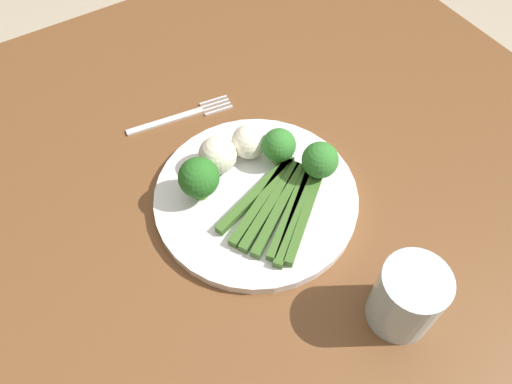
{
  "coord_description": "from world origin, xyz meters",
  "views": [
    {
      "loc": [
        0.25,
        -0.22,
        1.3
      ],
      "look_at": [
        -0.06,
        -0.02,
        0.77
      ],
      "focal_mm": 34.44,
      "sensor_mm": 36.0,
      "label": 1
    }
  ],
  "objects_px": {
    "dining_table": "(291,263)",
    "cauliflower_left": "(249,142)",
    "broccoli_front": "(279,146)",
    "asparagus_bundle": "(280,207)",
    "fork": "(181,116)",
    "broccoli_front_left": "(199,178)",
    "cauliflower_mid": "(218,155)",
    "water_glass": "(407,298)",
    "broccoli_back": "(320,161)",
    "plate": "(256,197)"
  },
  "relations": [
    {
      "from": "broccoli_front",
      "to": "water_glass",
      "type": "bearing_deg",
      "value": -0.08
    },
    {
      "from": "broccoli_front",
      "to": "cauliflower_mid",
      "type": "distance_m",
      "value": 0.08
    },
    {
      "from": "broccoli_front",
      "to": "broccoli_front_left",
      "type": "distance_m",
      "value": 0.12
    },
    {
      "from": "broccoli_front",
      "to": "asparagus_bundle",
      "type": "bearing_deg",
      "value": -31.61
    },
    {
      "from": "asparagus_bundle",
      "to": "cauliflower_left",
      "type": "bearing_deg",
      "value": -131.93
    },
    {
      "from": "broccoli_back",
      "to": "cauliflower_left",
      "type": "xyz_separation_m",
      "value": [
        -0.08,
        -0.06,
        -0.01
      ]
    },
    {
      "from": "broccoli_front",
      "to": "fork",
      "type": "relative_size",
      "value": 0.34
    },
    {
      "from": "cauliflower_left",
      "to": "cauliflower_mid",
      "type": "distance_m",
      "value": 0.05
    },
    {
      "from": "cauliflower_left",
      "to": "plate",
      "type": "bearing_deg",
      "value": -24.19
    },
    {
      "from": "broccoli_front_left",
      "to": "cauliflower_mid",
      "type": "relative_size",
      "value": 1.25
    },
    {
      "from": "broccoli_back",
      "to": "water_glass",
      "type": "height_order",
      "value": "water_glass"
    },
    {
      "from": "dining_table",
      "to": "fork",
      "type": "height_order",
      "value": "fork"
    },
    {
      "from": "broccoli_front",
      "to": "cauliflower_mid",
      "type": "bearing_deg",
      "value": -114.05
    },
    {
      "from": "broccoli_front_left",
      "to": "broccoli_front",
      "type": "bearing_deg",
      "value": 87.38
    },
    {
      "from": "plate",
      "to": "water_glass",
      "type": "height_order",
      "value": "water_glass"
    },
    {
      "from": "plate",
      "to": "asparagus_bundle",
      "type": "height_order",
      "value": "asparagus_bundle"
    },
    {
      "from": "dining_table",
      "to": "cauliflower_left",
      "type": "height_order",
      "value": "cauliflower_left"
    },
    {
      "from": "cauliflower_left",
      "to": "water_glass",
      "type": "relative_size",
      "value": 0.52
    },
    {
      "from": "dining_table",
      "to": "broccoli_back",
      "type": "height_order",
      "value": "broccoli_back"
    },
    {
      "from": "cauliflower_mid",
      "to": "fork",
      "type": "xyz_separation_m",
      "value": [
        -0.12,
        0.0,
        -0.04
      ]
    },
    {
      "from": "cauliflower_left",
      "to": "fork",
      "type": "relative_size",
      "value": 0.29
    },
    {
      "from": "plate",
      "to": "broccoli_front_left",
      "type": "distance_m",
      "value": 0.09
    },
    {
      "from": "asparagus_bundle",
      "to": "cauliflower_mid",
      "type": "relative_size",
      "value": 3.29
    },
    {
      "from": "fork",
      "to": "water_glass",
      "type": "relative_size",
      "value": 1.78
    },
    {
      "from": "broccoli_front_left",
      "to": "fork",
      "type": "height_order",
      "value": "broccoli_front_left"
    },
    {
      "from": "broccoli_front",
      "to": "cauliflower_left",
      "type": "relative_size",
      "value": 1.16
    },
    {
      "from": "broccoli_front_left",
      "to": "water_glass",
      "type": "distance_m",
      "value": 0.28
    },
    {
      "from": "cauliflower_mid",
      "to": "fork",
      "type": "relative_size",
      "value": 0.31
    },
    {
      "from": "broccoli_back",
      "to": "cauliflower_left",
      "type": "bearing_deg",
      "value": -145.56
    },
    {
      "from": "dining_table",
      "to": "cauliflower_left",
      "type": "distance_m",
      "value": 0.19
    },
    {
      "from": "asparagus_bundle",
      "to": "cauliflower_mid",
      "type": "bearing_deg",
      "value": -105.28
    },
    {
      "from": "dining_table",
      "to": "asparagus_bundle",
      "type": "relative_size",
      "value": 6.72
    },
    {
      "from": "asparagus_bundle",
      "to": "broccoli_front_left",
      "type": "distance_m",
      "value": 0.11
    },
    {
      "from": "asparagus_bundle",
      "to": "water_glass",
      "type": "relative_size",
      "value": 1.84
    },
    {
      "from": "broccoli_front_left",
      "to": "cauliflower_mid",
      "type": "distance_m",
      "value": 0.05
    },
    {
      "from": "plate",
      "to": "water_glass",
      "type": "relative_size",
      "value": 2.91
    },
    {
      "from": "plate",
      "to": "cauliflower_mid",
      "type": "xyz_separation_m",
      "value": [
        -0.07,
        -0.02,
        0.03
      ]
    },
    {
      "from": "broccoli_back",
      "to": "fork",
      "type": "bearing_deg",
      "value": -153.94
    },
    {
      "from": "plate",
      "to": "fork",
      "type": "height_order",
      "value": "plate"
    },
    {
      "from": "plate",
      "to": "broccoli_front",
      "type": "xyz_separation_m",
      "value": [
        -0.03,
        0.06,
        0.04
      ]
    },
    {
      "from": "plate",
      "to": "broccoli_back",
      "type": "height_order",
      "value": "broccoli_back"
    },
    {
      "from": "cauliflower_mid",
      "to": "water_glass",
      "type": "bearing_deg",
      "value": 14.69
    },
    {
      "from": "broccoli_front_left",
      "to": "fork",
      "type": "distance_m",
      "value": 0.17
    },
    {
      "from": "asparagus_bundle",
      "to": "fork",
      "type": "bearing_deg",
      "value": -115.94
    },
    {
      "from": "broccoli_front_left",
      "to": "broccoli_back",
      "type": "height_order",
      "value": "broccoli_front_left"
    },
    {
      "from": "dining_table",
      "to": "asparagus_bundle",
      "type": "xyz_separation_m",
      "value": [
        -0.03,
        -0.01,
        0.13
      ]
    },
    {
      "from": "dining_table",
      "to": "broccoli_back",
      "type": "relative_size",
      "value": 19.39
    },
    {
      "from": "broccoli_front_left",
      "to": "cauliflower_mid",
      "type": "height_order",
      "value": "broccoli_front_left"
    },
    {
      "from": "plate",
      "to": "water_glass",
      "type": "distance_m",
      "value": 0.23
    },
    {
      "from": "cauliflower_left",
      "to": "fork",
      "type": "bearing_deg",
      "value": -160.32
    }
  ]
}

